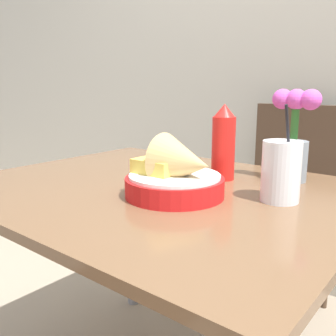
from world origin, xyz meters
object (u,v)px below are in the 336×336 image
Objects in this scene: drink_cup at (281,173)px; flower_vase at (294,136)px; food_basket at (177,175)px; ketchup_bottle at (223,143)px; chair_far_window at (287,191)px.

flower_vase reaches higher than drink_cup.
ketchup_bottle is at bearing 91.99° from food_basket.
chair_far_window is 3.71× the size of food_basket.
drink_cup is at bearing -25.27° from ketchup_bottle.
flower_vase is (0.16, 0.34, 0.08)m from food_basket.
food_basket is at bearing -86.72° from chair_far_window.
ketchup_bottle is (-0.01, 0.23, 0.05)m from food_basket.
ketchup_bottle is 0.20m from flower_vase.
drink_cup reaches higher than ketchup_bottle.
chair_far_window is at bearing 111.38° from flower_vase.
flower_vase is at bearing 33.16° from ketchup_bottle.
ketchup_bottle is at bearing -86.25° from chair_far_window.
chair_far_window is 3.50× the size of flower_vase.
chair_far_window is 3.97× the size of drink_cup.
food_basket is 0.24m from ketchup_bottle.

